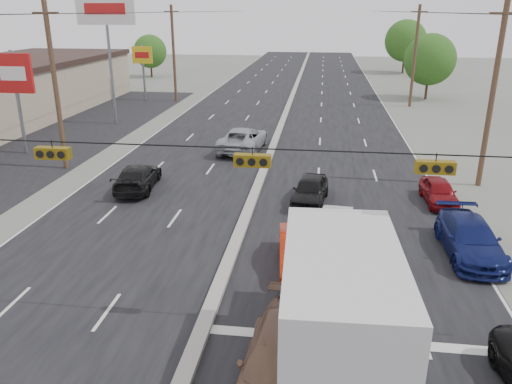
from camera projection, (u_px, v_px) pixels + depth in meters
The scene contains 24 objects.
ground at pixel (207, 320), 16.16m from camera, with size 200.00×200.00×0.00m, color #606356.
road_surface at pixel (282, 124), 44.10m from camera, with size 20.00×160.00×0.02m, color black.
center_median at pixel (282, 122), 44.07m from camera, with size 0.50×160.00×0.20m, color gray.
parking_lot at pixel (74, 131), 41.52m from camera, with size 10.00×42.00×0.02m, color black.
utility_pole_left_b at pixel (56, 87), 29.90m from camera, with size 1.60×0.30×10.00m.
utility_pole_left_c at pixel (174, 53), 53.18m from camera, with size 1.60×0.30×10.00m.
utility_pole_right_b at pixel (492, 96), 26.86m from camera, with size 1.60×0.30×10.00m.
utility_pole_right_c at pixel (415, 56), 50.14m from camera, with size 1.60×0.30×10.00m.
traffic_signals at pixel (249, 159), 14.11m from camera, with size 25.00×0.30×0.54m.
pole_sign_mid at pixel (15, 79), 33.24m from camera, with size 2.60×0.25×7.00m.
pole_sign_billboard at pixel (106, 18), 40.96m from camera, with size 5.00×0.25×11.00m.
pole_sign_far at pixel (143, 60), 53.85m from camera, with size 2.20×0.25×6.00m.
tree_left_far at pixel (150, 51), 73.44m from camera, with size 4.80×4.80×6.12m.
tree_right_mid at pixel (430, 60), 54.76m from camera, with size 5.60×5.60×7.14m.
tree_right_far at pixel (406, 41), 77.70m from camera, with size 6.40×6.40×8.16m.
box_truck at pixel (338, 309), 13.11m from camera, with size 3.02×8.00×4.02m.
tan_sedan at pixel (284, 365), 12.92m from camera, with size 2.26×5.57×1.62m, color brown.
red_sedan at pixel (298, 252), 19.24m from camera, with size 1.46×4.18×1.38m, color #AD230A.
queue_car_a at pixel (310, 190), 25.74m from camera, with size 1.64×4.07×1.39m, color black.
queue_car_b at pixel (336, 227), 21.53m from camera, with size 1.32×3.79×1.25m, color silver.
queue_car_d at pixel (470, 239), 20.22m from camera, with size 2.03×5.00×1.45m, color #101851.
queue_car_e at pixel (439, 192), 25.73m from camera, with size 1.48×3.67×1.25m, color maroon.
oncoming_near at pixel (138, 177), 27.78m from camera, with size 1.93×4.74×1.38m, color black.
oncoming_far at pixel (243, 139), 35.39m from camera, with size 2.74×5.95×1.65m, color #9A9CA1.
Camera 1 is at (3.36, -13.43, 9.45)m, focal length 35.00 mm.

